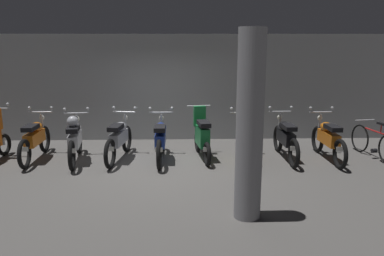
% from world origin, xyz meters
% --- Properties ---
extents(ground_plane, '(80.00, 80.00, 0.00)m').
position_xyz_m(ground_plane, '(0.00, 0.00, 0.00)').
color(ground_plane, '#565451').
extents(back_wall, '(16.00, 0.30, 2.86)m').
position_xyz_m(back_wall, '(0.00, 2.68, 1.43)').
color(back_wall, '#9EA0A3').
rests_on(back_wall, ground).
extents(motorbike_slot_1, '(0.59, 1.95, 1.15)m').
position_xyz_m(motorbike_slot_1, '(-2.87, 0.74, 0.49)').
color(motorbike_slot_1, black).
rests_on(motorbike_slot_1, ground).
extents(motorbike_slot_2, '(0.58, 1.94, 1.15)m').
position_xyz_m(motorbike_slot_2, '(-1.91, 0.57, 0.53)').
color(motorbike_slot_2, black).
rests_on(motorbike_slot_2, ground).
extents(motorbike_slot_3, '(0.59, 1.94, 1.15)m').
position_xyz_m(motorbike_slot_3, '(-0.95, 0.70, 0.49)').
color(motorbike_slot_3, black).
rests_on(motorbike_slot_3, ground).
extents(motorbike_slot_4, '(0.59, 1.95, 1.15)m').
position_xyz_m(motorbike_slot_4, '(-0.00, 0.62, 0.49)').
color(motorbike_slot_4, black).
rests_on(motorbike_slot_4, ground).
extents(motorbike_slot_5, '(0.56, 1.68, 1.18)m').
position_xyz_m(motorbike_slot_5, '(0.95, 0.76, 0.52)').
color(motorbike_slot_5, black).
rests_on(motorbike_slot_5, ground).
extents(motorbike_slot_6, '(0.59, 1.95, 1.15)m').
position_xyz_m(motorbike_slot_6, '(1.91, 0.51, 0.53)').
color(motorbike_slot_6, black).
rests_on(motorbike_slot_6, ground).
extents(motorbike_slot_7, '(0.59, 1.95, 1.15)m').
position_xyz_m(motorbike_slot_7, '(2.86, 0.65, 0.49)').
color(motorbike_slot_7, black).
rests_on(motorbike_slot_7, ground).
extents(motorbike_slot_8, '(0.59, 1.95, 1.15)m').
position_xyz_m(motorbike_slot_8, '(3.82, 0.55, 0.49)').
color(motorbike_slot_8, black).
rests_on(motorbike_slot_8, ground).
extents(bicycle, '(0.50, 1.72, 0.89)m').
position_xyz_m(bicycle, '(4.93, 0.65, 0.36)').
color(bicycle, black).
rests_on(bicycle, ground).
extents(support_pillar, '(0.41, 0.41, 2.86)m').
position_xyz_m(support_pillar, '(1.48, -2.37, 1.43)').
color(support_pillar, gray).
rests_on(support_pillar, ground).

